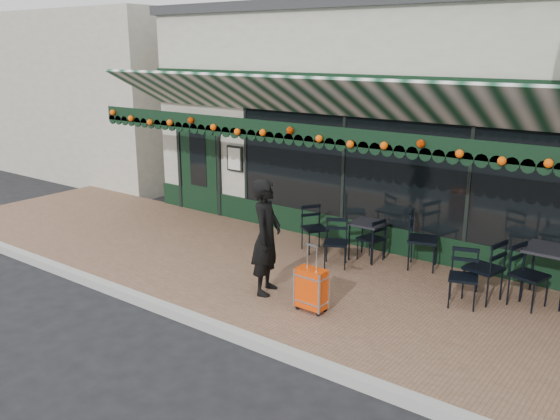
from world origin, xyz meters
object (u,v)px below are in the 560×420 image
Objects in this scene: chair_a_left at (484,269)px; chair_b_left at (371,239)px; suitcase at (311,289)px; cafe_table_b at (368,226)px; chair_b_right at (423,240)px; chair_solo at (315,229)px; chair_a_right at (529,276)px; chair_b_front at (336,243)px; cafe_table_a at (550,254)px; chair_a_front at (463,278)px; woman at (266,237)px.

chair_a_left reaches higher than chair_b_left.
suitcase is 1.45× the size of cafe_table_b.
chair_b_right is (-1.26, 0.70, 0.02)m from chair_a_left.
suitcase is 1.16× the size of chair_solo.
chair_a_right is 1.19× the size of chair_b_left.
chair_solo is (-0.73, 0.44, 0.01)m from chair_b_front.
cafe_table_b is at bearing 82.30° from chair_b_right.
chair_solo is at bearing -176.76° from cafe_table_a.
chair_b_left is at bearing 34.24° from chair_b_front.
chair_b_front is (-2.50, -0.12, -0.07)m from chair_a_left.
chair_solo is (-1.40, 2.18, 0.10)m from suitcase.
chair_a_front is 1.09× the size of chair_b_left.
chair_solo is (-1.06, -0.20, 0.04)m from chair_b_left.
cafe_table_a is 0.96× the size of chair_a_front.
suitcase is 1.20× the size of chair_b_front.
woman is 2.96m from chair_a_front.
woman is 1.80× the size of suitcase.
chair_solo is (-3.83, 0.14, -0.04)m from chair_a_right.
chair_a_left reaches higher than chair_a_front.
chair_b_right is at bearing 88.86° from chair_a_right.
cafe_table_b is at bearing -179.67° from cafe_table_a.
chair_b_right reaches higher than cafe_table_b.
chair_a_left is 1.05× the size of chair_a_right.
chair_a_left is 0.97× the size of chair_b_right.
chair_a_right is at bearing -7.07° from cafe_table_b.
suitcase is 3.56m from cafe_table_a.
cafe_table_a is 0.97m from chair_a_left.
chair_b_front is at bearing -168.54° from cafe_table_a.
woman is at bearing 172.38° from suitcase.
chair_a_front is 0.85× the size of chair_b_right.
cafe_table_b is 0.24m from chair_b_left.
cafe_table_b is 0.88× the size of chair_b_left.
chair_a_front is (2.60, 1.33, -0.47)m from woman.
chair_solo is at bearing 83.21° from chair_b_right.
cafe_table_a reaches higher than chair_b_left.
chair_b_right reaches higher than cafe_table_a.
cafe_table_a is at bearing 27.00° from chair_a_front.
chair_solo is (-1.96, -0.38, -0.08)m from chair_b_right.
chair_a_front reaches higher than cafe_table_a.
chair_b_front is 0.97× the size of chair_solo.
suitcase is 3.17m from chair_a_right.
woman is 1.77× the size of chair_b_right.
chair_a_left is at bearing 49.32° from chair_a_front.
cafe_table_b is at bearing -85.99° from chair_b_left.
woman reaches higher than chair_b_right.
chair_a_left is at bearing 47.27° from suitcase.
chair_solo is at bearing -66.64° from chair_b_left.
chair_a_right is 3.83m from chair_solo.
suitcase is 1.27× the size of chair_b_left.
cafe_table_a is (3.53, 2.25, -0.16)m from woman.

